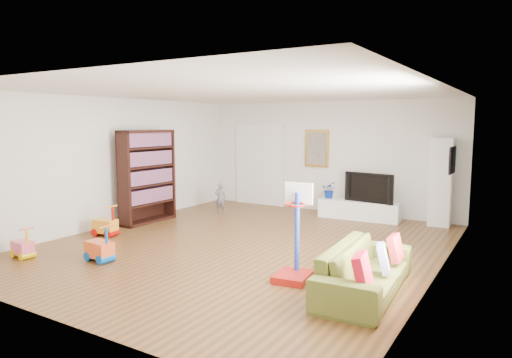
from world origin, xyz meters
The scene contains 25 objects.
floor centered at (0.00, 0.00, 0.00)m, with size 6.50×7.50×0.00m, color brown.
ceiling centered at (0.00, 0.00, 2.70)m, with size 6.50×7.50×0.00m, color white.
wall_back centered at (0.00, 3.75, 1.35)m, with size 6.50×0.00×2.70m, color silver.
wall_front centered at (0.00, -3.75, 1.35)m, with size 6.50×0.00×2.70m, color silver.
wall_left centered at (-3.25, 0.00, 1.35)m, with size 0.00×7.50×2.70m, color white.
wall_right centered at (3.25, 0.00, 1.35)m, with size 0.00×7.50×2.70m, color silver.
navy_accent centered at (3.23, 1.40, 1.85)m, with size 0.01×3.20×1.70m, color black.
olive_wainscot centered at (3.23, 1.40, 0.50)m, with size 0.01×3.20×1.00m, color brown.
doorway centered at (-1.90, 3.71, 1.05)m, with size 1.45×0.06×2.10m, color white.
painting_back centered at (-0.25, 3.71, 1.55)m, with size 0.62×0.06×0.92m, color gold.
artwork_right centered at (3.17, 1.60, 1.55)m, with size 0.04×0.56×0.46m, color #7F3F8C.
media_console centered at (1.04, 3.21, 0.21)m, with size 1.81×0.45×0.42m, color white.
tall_cabinet centered at (2.71, 3.48, 0.94)m, with size 0.44×0.44×1.87m, color white.
bookshelf centered at (-2.84, 0.50, 1.01)m, with size 0.36×1.39×2.02m, color black.
sofa centered at (2.57, -1.13, 0.30)m, with size 2.08×0.81×0.61m, color #5D6726.
basketball_hoop centered at (1.58, -1.22, 0.68)m, with size 0.47×0.57×1.36m, color #AC1812.
ride_on_yellow centered at (-2.67, -0.84, 0.30)m, with size 0.45×0.28×0.60m, color #FCA225.
ride_on_orange centered at (-1.43, -2.01, 0.30)m, with size 0.44×0.27×0.59m, color #F75E26.
ride_on_pink centered at (-2.66, -2.52, 0.25)m, with size 0.38×0.24×0.51m, color #F6617D.
child centered at (-2.07, 2.15, 0.37)m, with size 0.27×0.18×0.73m, color slate.
tv centered at (1.30, 3.20, 0.75)m, with size 1.15×0.15×0.66m, color black.
vase_plant centered at (0.31, 3.21, 0.62)m, with size 0.36×0.31×0.40m, color navy.
pillow_left centered at (2.74, -1.76, 0.48)m, with size 0.11×0.42×0.42m, color red.
pillow_center centered at (2.80, -1.11, 0.48)m, with size 0.09×0.35×0.35m, color white.
pillow_right centered at (2.81, -0.55, 0.48)m, with size 0.09×0.36×0.36m, color #B02729.
Camera 1 is at (4.32, -6.71, 2.17)m, focal length 32.00 mm.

